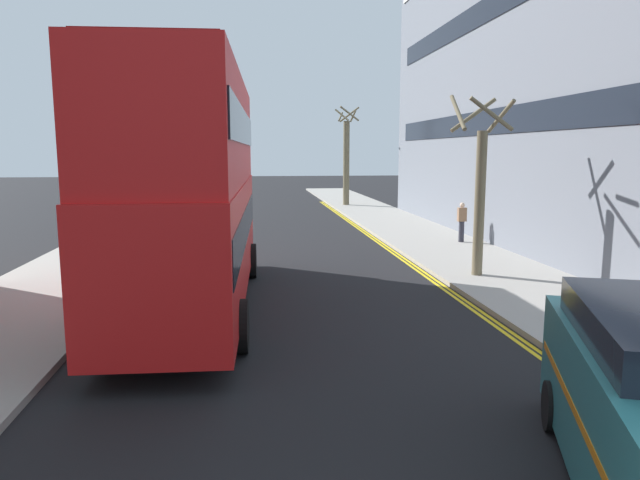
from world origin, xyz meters
TOP-DOWN VIEW (x-y plane):
  - sidewalk_right at (6.50, 16.00)m, footprint 4.00×80.00m
  - sidewalk_left at (-6.50, 16.00)m, footprint 4.00×80.00m
  - kerb_line_outer at (4.40, 14.00)m, footprint 0.10×56.00m
  - kerb_line_inner at (4.24, 14.00)m, footprint 0.10×56.00m
  - double_decker_bus_away at (-2.44, 12.10)m, footprint 3.06×10.88m
  - pedestrian_far at (7.50, 20.56)m, footprint 0.34×0.22m
  - street_tree_near at (5.56, 37.70)m, footprint 1.80×1.82m
  - street_tree_mid at (5.65, 14.36)m, footprint 1.63×1.54m
  - townhouse_terrace_right at (13.50, 20.78)m, footprint 10.08×28.00m

SIDE VIEW (x-z plane):
  - kerb_line_outer at x=4.40m, z-range 0.00..0.01m
  - kerb_line_inner at x=4.24m, z-range 0.00..0.01m
  - sidewalk_right at x=6.50m, z-range 0.00..0.14m
  - sidewalk_left at x=-6.50m, z-range 0.00..0.14m
  - pedestrian_far at x=7.50m, z-range 0.18..1.80m
  - street_tree_mid at x=5.65m, z-range 0.08..5.44m
  - double_decker_bus_away at x=-2.44m, z-range 0.21..5.85m
  - street_tree_near at x=5.56m, z-range -0.09..6.66m
  - townhouse_terrace_right at x=13.50m, z-range 0.00..13.12m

